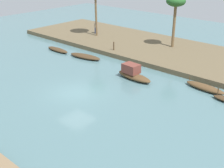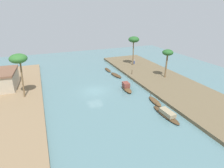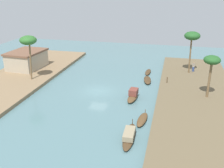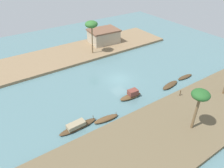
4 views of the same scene
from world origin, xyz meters
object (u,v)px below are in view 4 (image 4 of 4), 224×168
sampan_midstream (106,119)px  mooring_post (180,93)px  sampan_with_red_awning (131,95)px  palm_tree_right_tall (91,25)px  sampan_foreground (170,85)px  riverside_building (104,36)px  sampan_open_hull (77,126)px  palm_tree_left_near (200,96)px  sampan_downstream_large (185,77)px

sampan_midstream → mooring_post: bearing=-4.8°
sampan_with_red_awning → palm_tree_right_tall: size_ratio=0.54×
sampan_foreground → palm_tree_right_tall: palm_tree_right_tall is taller
mooring_post → riverside_building: size_ratio=0.13×
sampan_open_hull → mooring_post: size_ratio=5.70×
palm_tree_right_tall → sampan_midstream: bearing=-114.9°
mooring_post → palm_tree_right_tall: palm_tree_right_tall is taller
palm_tree_right_tall → riverside_building: size_ratio=0.98×
sampan_foreground → mooring_post: 3.46m
palm_tree_left_near → sampan_open_hull: bearing=144.2°
sampan_foreground → palm_tree_right_tall: size_ratio=0.57×
sampan_open_hull → palm_tree_left_near: 15.29m
riverside_building → palm_tree_left_near: bearing=-97.5°
sampan_with_red_awning → sampan_foreground: size_ratio=0.95×
mooring_post → sampan_downstream_large: bearing=32.3°
sampan_with_red_awning → palm_tree_left_near: (1.93, -9.69, 4.86)m
sampan_midstream → sampan_foreground: 13.37m
sampan_with_red_awning → sampan_downstream_large: size_ratio=1.11×
palm_tree_right_tall → sampan_downstream_large: bearing=-62.9°
sampan_open_hull → palm_tree_left_near: size_ratio=0.93×
sampan_with_red_awning → sampan_open_hull: size_ratio=0.71×
sampan_downstream_large → riverside_building: 21.61m
sampan_with_red_awning → sampan_foreground: (7.40, -1.13, -0.29)m
sampan_open_hull → sampan_foreground: bearing=-1.5°
sampan_downstream_large → sampan_with_red_awning: bearing=177.5°
sampan_with_red_awning → palm_tree_right_tall: palm_tree_right_tall is taller
sampan_open_hull → riverside_building: 28.09m
sampan_downstream_large → palm_tree_left_near: size_ratio=0.60×
sampan_midstream → mooring_post: mooring_post is taller
sampan_foreground → palm_tree_right_tall: 19.37m
sampan_midstream → riverside_building: bearing=63.9°
sampan_midstream → riverside_building: (13.90, 22.51, 1.83)m
sampan_with_red_awning → sampan_downstream_large: sampan_with_red_awning is taller
sampan_midstream → riverside_building: 26.52m
palm_tree_left_near → sampan_with_red_awning: bearing=101.2°
palm_tree_left_near → riverside_building: (6.04, 30.16, -3.31)m
sampan_foreground → palm_tree_left_near: (-5.48, -8.57, 5.15)m
sampan_open_hull → palm_tree_right_tall: (12.51, 17.80, 6.22)m
sampan_with_red_awning → sampan_open_hull: bearing=-168.4°
mooring_post → palm_tree_left_near: palm_tree_left_near is taller
sampan_with_red_awning → sampan_foreground: sampan_with_red_awning is taller
riverside_building → sampan_midstream: bearing=-117.8°
riverside_building → palm_tree_right_tall: bearing=-139.4°
riverside_building → sampan_open_hull: bearing=-125.4°
sampan_open_hull → riverside_building: (17.76, 21.71, 1.69)m
sampan_downstream_large → palm_tree_right_tall: palm_tree_right_tall is taller
sampan_foreground → sampan_with_red_awning: bearing=162.5°
sampan_foreground → riverside_building: size_ratio=0.56×
sampan_midstream → mooring_post: size_ratio=3.90×
riverside_building → sampan_downstream_large: bearing=-76.5°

